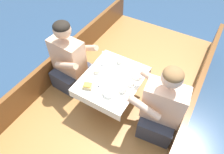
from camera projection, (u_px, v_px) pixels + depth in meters
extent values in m
plane|color=navy|center=(111.00, 114.00, 2.75)|extent=(60.00, 60.00, 0.00)
cube|color=#9E6B38|center=(111.00, 108.00, 2.64)|extent=(1.80, 3.78, 0.30)
cube|color=brown|center=(55.00, 67.00, 2.68)|extent=(0.06, 3.78, 0.37)
cube|color=brown|center=(182.00, 127.00, 2.10)|extent=(0.06, 3.78, 0.37)
cylinder|color=#B2B2B7|center=(112.00, 91.00, 2.39)|extent=(0.07, 0.07, 0.41)
cube|color=#9E6B38|center=(112.00, 79.00, 2.23)|extent=(0.60, 0.73, 0.02)
cube|color=white|center=(112.00, 78.00, 2.23)|extent=(0.63, 0.76, 0.00)
cube|color=white|center=(93.00, 105.00, 2.05)|extent=(0.63, 0.00, 0.10)
cube|color=white|center=(127.00, 62.00, 2.48)|extent=(0.63, 0.00, 0.10)
cube|color=#333847|center=(72.00, 75.00, 2.66)|extent=(0.38, 0.46, 0.26)
cube|color=tan|center=(68.00, 56.00, 2.40)|extent=(0.41, 0.24, 0.44)
sphere|color=tan|center=(62.00, 30.00, 2.13)|extent=(0.20, 0.20, 0.20)
ellipsoid|color=black|center=(61.00, 26.00, 2.09)|extent=(0.19, 0.19, 0.11)
cylinder|color=tan|center=(87.00, 48.00, 2.39)|extent=(0.34, 0.09, 0.21)
cylinder|color=tan|center=(66.00, 66.00, 2.19)|extent=(0.34, 0.09, 0.21)
cube|color=#333847|center=(158.00, 120.00, 2.21)|extent=(0.41, 0.48, 0.26)
cube|color=beige|center=(164.00, 103.00, 1.95)|extent=(0.42, 0.26, 0.44)
sphere|color=beige|center=(172.00, 78.00, 1.68)|extent=(0.19, 0.19, 0.19)
ellipsoid|color=brown|center=(173.00, 74.00, 1.65)|extent=(0.18, 0.18, 0.10)
cylinder|color=beige|center=(144.00, 108.00, 1.83)|extent=(0.34, 0.11, 0.21)
cylinder|color=beige|center=(155.00, 81.00, 2.05)|extent=(0.34, 0.11, 0.21)
cylinder|color=white|center=(88.00, 88.00, 2.13)|extent=(0.21, 0.21, 0.01)
cylinder|color=white|center=(111.00, 70.00, 2.30)|extent=(0.21, 0.21, 0.01)
cube|color=tan|center=(88.00, 86.00, 2.11)|extent=(0.12, 0.11, 0.04)
cube|color=gold|center=(87.00, 85.00, 2.09)|extent=(0.10, 0.09, 0.01)
cylinder|color=white|center=(109.00, 93.00, 2.06)|extent=(0.13, 0.13, 0.04)
cylinder|color=beige|center=(109.00, 92.00, 2.06)|extent=(0.11, 0.11, 0.02)
cylinder|color=white|center=(137.00, 75.00, 2.23)|extent=(0.13, 0.13, 0.04)
cylinder|color=beige|center=(138.00, 74.00, 2.22)|extent=(0.11, 0.11, 0.02)
cylinder|color=white|center=(131.00, 84.00, 2.14)|extent=(0.06, 0.06, 0.05)
torus|color=white|center=(135.00, 85.00, 2.12)|extent=(0.04, 0.01, 0.04)
cylinder|color=#3D2314|center=(132.00, 83.00, 2.13)|extent=(0.05, 0.05, 0.01)
cylinder|color=white|center=(120.00, 60.00, 2.37)|extent=(0.07, 0.07, 0.07)
torus|color=white|center=(124.00, 61.00, 2.35)|extent=(0.04, 0.01, 0.04)
cylinder|color=#3D2314|center=(120.00, 59.00, 2.36)|extent=(0.06, 0.06, 0.01)
cylinder|color=white|center=(123.00, 90.00, 2.07)|extent=(0.07, 0.07, 0.07)
torus|color=white|center=(127.00, 91.00, 2.06)|extent=(0.04, 0.01, 0.04)
cylinder|color=#3D2314|center=(123.00, 88.00, 2.06)|extent=(0.06, 0.06, 0.01)
cylinder|color=silver|center=(97.00, 71.00, 2.26)|extent=(0.06, 0.06, 0.05)
cylinder|color=beige|center=(97.00, 71.00, 2.26)|extent=(0.07, 0.07, 0.03)
cube|color=silver|center=(108.00, 54.00, 2.49)|extent=(0.17, 0.02, 0.00)
ellipsoid|color=silver|center=(103.00, 52.00, 2.52)|extent=(0.04, 0.02, 0.01)
cube|color=silver|center=(97.00, 65.00, 2.36)|extent=(0.17, 0.06, 0.00)
cube|color=silver|center=(102.00, 66.00, 2.35)|extent=(0.04, 0.03, 0.00)
cube|color=silver|center=(102.00, 90.00, 2.11)|extent=(0.16, 0.07, 0.00)
cube|color=silver|center=(98.00, 86.00, 2.15)|extent=(0.04, 0.03, 0.00)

